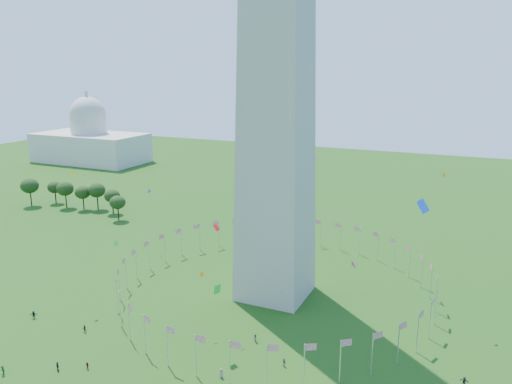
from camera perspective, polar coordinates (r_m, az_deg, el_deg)
flag_ring at (r=132.61m, az=2.19°, el=-9.78°), size 80.24×80.24×9.00m
capitol_building at (r=333.05m, az=-18.58°, el=7.21°), size 70.00×35.00×46.00m
kites_aloft at (r=107.59m, az=-0.83°, el=-7.37°), size 110.76×70.28×37.99m
tree_line_west at (r=222.88m, az=-19.94°, el=-0.54°), size 55.28×15.44×11.83m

